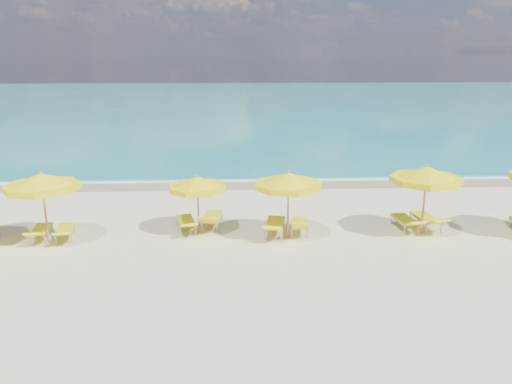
{
  "coord_description": "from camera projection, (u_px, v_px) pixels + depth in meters",
  "views": [
    {
      "loc": [
        -0.86,
        -16.5,
        6.28
      ],
      "look_at": [
        0.0,
        1.5,
        1.2
      ],
      "focal_mm": 35.0,
      "sensor_mm": 36.0,
      "label": 1
    }
  ],
  "objects": [
    {
      "name": "ground_plane",
      "position": [
        258.0,
        236.0,
        17.6
      ],
      "size": [
        120.0,
        120.0,
        0.0
      ],
      "primitive_type": "plane",
      "color": "beige"
    },
    {
      "name": "whitecap_far",
      "position": [
        340.0,
        131.0,
        41.04
      ],
      "size": [
        18.0,
        0.3,
        0.05
      ],
      "primitive_type": "cube",
      "color": "white",
      "rests_on": "ground"
    },
    {
      "name": "lounger_4_right",
      "position": [
        299.0,
        227.0,
        17.85
      ],
      "size": [
        0.79,
        1.76,
        0.77
      ],
      "rotation": [
        0.0,
        0.0,
        -0.14
      ],
      "color": "#A5A8AD",
      "rests_on": "ground"
    },
    {
      "name": "lounger_5_right",
      "position": [
        426.0,
        222.0,
        18.36
      ],
      "size": [
        0.84,
        2.0,
        0.73
      ],
      "rotation": [
        0.0,
        0.0,
        0.11
      ],
      "color": "#A5A8AD",
      "rests_on": "ground"
    },
    {
      "name": "lounger_2_left",
      "position": [
        41.0,
        234.0,
        17.24
      ],
      "size": [
        0.72,
        1.77,
        0.64
      ],
      "rotation": [
        0.0,
        0.0,
        0.1
      ],
      "color": "#A5A8AD",
      "rests_on": "ground"
    },
    {
      "name": "umbrella_2",
      "position": [
        42.0,
        182.0,
        16.43
      ],
      "size": [
        2.89,
        2.89,
        2.5
      ],
      "rotation": [
        0.0,
        0.0,
        0.19
      ],
      "color": "tan",
      "rests_on": "ground"
    },
    {
      "name": "lounger_4_left",
      "position": [
        275.0,
        228.0,
        17.72
      ],
      "size": [
        0.98,
        2.07,
        0.73
      ],
      "rotation": [
        0.0,
        0.0,
        -0.18
      ],
      "color": "#A5A8AD",
      "rests_on": "ground"
    },
    {
      "name": "foam_line",
      "position": [
        250.0,
        179.0,
        25.49
      ],
      "size": [
        120.0,
        1.2,
        0.03
      ],
      "primitive_type": "cube",
      "color": "white",
      "rests_on": "ground"
    },
    {
      "name": "lounger_2_right",
      "position": [
        65.0,
        234.0,
        17.3
      ],
      "size": [
        0.87,
        1.76,
        0.61
      ],
      "rotation": [
        0.0,
        0.0,
        0.21
      ],
      "color": "#A5A8AD",
      "rests_on": "ground"
    },
    {
      "name": "umbrella_5",
      "position": [
        427.0,
        175.0,
        17.25
      ],
      "size": [
        3.04,
        3.04,
        2.54
      ],
      "rotation": [
        0.0,
        0.0,
        -0.25
      ],
      "color": "tan",
      "rests_on": "ground"
    },
    {
      "name": "umbrella_4",
      "position": [
        289.0,
        181.0,
        16.91
      ],
      "size": [
        2.75,
        2.75,
        2.41
      ],
      "rotation": [
        0.0,
        0.0,
        0.17
      ],
      "color": "tan",
      "rests_on": "ground"
    },
    {
      "name": "whitecap_near",
      "position": [
        157.0,
        148.0,
        33.67
      ],
      "size": [
        14.0,
        0.36,
        0.05
      ],
      "primitive_type": "cube",
      "color": "white",
      "rests_on": "ground"
    },
    {
      "name": "wet_sand_band",
      "position": [
        250.0,
        183.0,
        24.72
      ],
      "size": [
        120.0,
        2.6,
        0.01
      ],
      "primitive_type": "cube",
      "color": "tan",
      "rests_on": "ground"
    },
    {
      "name": "lounger_3_left",
      "position": [
        186.0,
        225.0,
        18.07
      ],
      "size": [
        0.96,
        1.93,
        0.66
      ],
      "rotation": [
        0.0,
        0.0,
        0.21
      ],
      "color": "#A5A8AD",
      "rests_on": "ground"
    },
    {
      "name": "lounger_3_right",
      "position": [
        212.0,
        221.0,
        18.43
      ],
      "size": [
        0.86,
        1.96,
        0.8
      ],
      "rotation": [
        0.0,
        0.0,
        -0.13
      ],
      "color": "#A5A8AD",
      "rests_on": "ground"
    },
    {
      "name": "umbrella_3",
      "position": [
        197.0,
        184.0,
        17.47
      ],
      "size": [
        2.63,
        2.63,
        2.13
      ],
      "rotation": [
        0.0,
        0.0,
        -0.29
      ],
      "color": "tan",
      "rests_on": "ground"
    },
    {
      "name": "lounger_5_left",
      "position": [
        405.0,
        224.0,
        18.23
      ],
      "size": [
        0.73,
        1.83,
        0.68
      ],
      "rotation": [
        0.0,
        0.0,
        0.09
      ],
      "color": "#A5A8AD",
      "rests_on": "ground"
    },
    {
      "name": "ocean",
      "position": [
        239.0,
        103.0,
        63.75
      ],
      "size": [
        120.0,
        80.0,
        0.3
      ],
      "primitive_type": "cube",
      "color": "#167D7F",
      "rests_on": "ground"
    }
  ]
}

